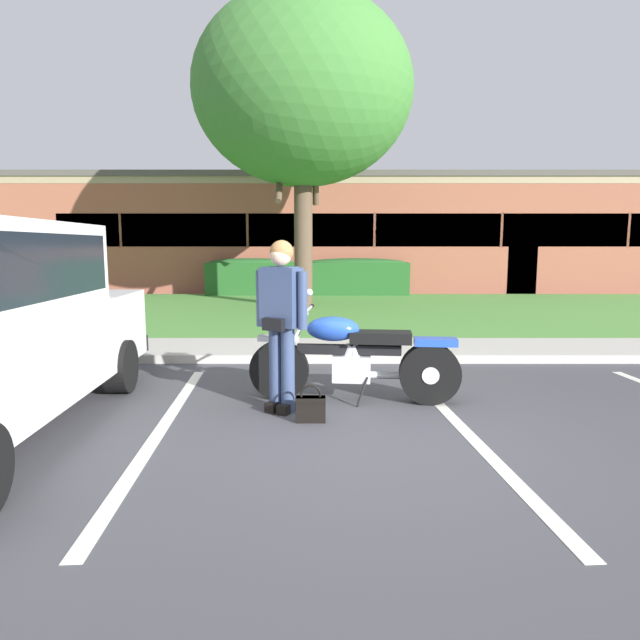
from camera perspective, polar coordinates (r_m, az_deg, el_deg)
name	(u,v)px	position (r m, az deg, el deg)	size (l,w,h in m)	color
ground_plane	(383,434)	(4.98, 6.59, -11.71)	(140.00, 140.00, 0.00)	#424247
curb_strip	(360,358)	(7.86, 4.14, -3.97)	(60.00, 0.20, 0.12)	#B7B2A8
concrete_walk	(356,348)	(8.69, 3.75, -2.96)	(60.00, 1.50, 0.08)	#B7B2A8
grass_lawn	(343,311)	(13.79, 2.40, 0.99)	(60.00, 8.81, 0.06)	#518E3D
stall_stripe_0	(164,426)	(5.33, -15.89, -10.57)	(0.12, 4.40, 0.01)	silver
stall_stripe_1	(462,427)	(5.30, 14.54, -10.66)	(0.12, 4.40, 0.01)	silver
motorcycle	(362,356)	(5.84, 4.41, -3.78)	(2.24, 0.82, 1.26)	black
rider_person	(282,313)	(5.40, -3.93, 0.69)	(0.52, 0.40, 1.70)	black
handbag	(312,407)	(5.24, -0.86, -8.98)	(0.28, 0.13, 0.36)	black
shade_tree	(304,92)	(14.75, -1.68, 22.58)	(5.46, 5.46, 7.77)	brown
hedge_left	(253,276)	(18.10, -6.99, 4.53)	(2.91, 0.90, 1.24)	#235623
hedge_center_left	(357,276)	(18.01, 3.90, 4.55)	(3.37, 0.90, 1.24)	#235623
brick_building	(364,236)	(24.02, 4.54, 8.72)	(25.32, 10.80, 4.13)	#93513D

